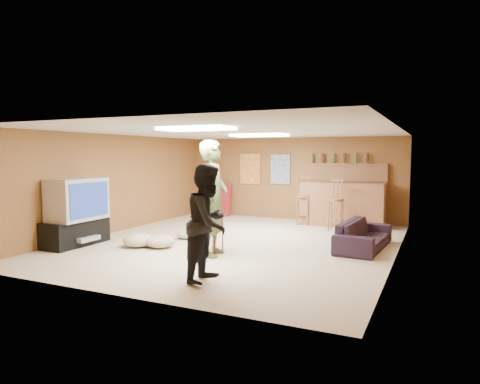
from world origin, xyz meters
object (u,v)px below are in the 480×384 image
at_px(tv_body, 77,199).
at_px(bar_counter, 342,204).
at_px(person_olive, 214,198).
at_px(tray_table, 209,234).
at_px(sofa, 364,235).
at_px(person_black, 208,223).

height_order(tv_body, bar_counter, tv_body).
distance_m(person_olive, tray_table, 0.68).
distance_m(tv_body, sofa, 5.47).
distance_m(tv_body, person_olive, 2.79).
distance_m(bar_counter, person_olive, 4.32).
height_order(bar_counter, tray_table, bar_counter).
xyz_separation_m(bar_counter, tray_table, (-1.55, -3.97, -0.21)).
bearing_deg(bar_counter, person_olive, -108.94).
distance_m(person_olive, sofa, 2.90).
xyz_separation_m(person_olive, tray_table, (-0.15, 0.09, -0.66)).
bearing_deg(person_black, tray_table, 26.87).
distance_m(tv_body, bar_counter, 6.09).
bearing_deg(person_olive, tray_table, 45.88).
height_order(tv_body, tray_table, tv_body).
bearing_deg(tv_body, bar_counter, 47.00).
xyz_separation_m(bar_counter, sofa, (0.89, -2.43, -0.29)).
bearing_deg(tray_table, person_olive, -31.83).
height_order(tv_body, person_black, person_black).
height_order(tv_body, sofa, tv_body).
bearing_deg(person_black, person_olive, 23.48).
height_order(sofa, tray_table, tray_table).
bearing_deg(bar_counter, person_black, -97.96).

